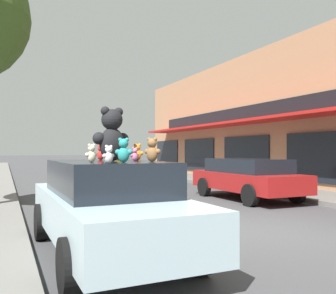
# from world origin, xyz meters

# --- Properties ---
(ground_plane) EXTENTS (260.00, 260.00, 0.00)m
(ground_plane) POSITION_xyz_m (0.00, 0.00, 0.00)
(ground_plane) COLOR #424244
(plush_art_car) EXTENTS (1.97, 4.78, 1.50)m
(plush_art_car) POSITION_xyz_m (-3.06, -0.57, 0.80)
(plush_art_car) COLOR #ADC6D1
(plush_art_car) RESTS_ON ground_plane
(teddy_bear_giant) EXTENTS (0.65, 0.44, 0.86)m
(teddy_bear_giant) POSITION_xyz_m (-3.00, -0.65, 1.91)
(teddy_bear_giant) COLOR black
(teddy_bear_giant) RESTS_ON plush_art_car
(teddy_bear_yellow) EXTENTS (0.23, 0.15, 0.32)m
(teddy_bear_yellow) POSITION_xyz_m (-2.63, 0.26, 1.65)
(teddy_bear_yellow) COLOR yellow
(teddy_bear_yellow) RESTS_ON plush_art_car
(teddy_bear_white) EXTENTS (0.18, 0.13, 0.24)m
(teddy_bear_white) POSITION_xyz_m (-3.31, -1.63, 1.61)
(teddy_bear_white) COLOR white
(teddy_bear_white) RESTS_ON plush_art_car
(teddy_bear_pink) EXTENTS (0.17, 0.11, 0.22)m
(teddy_bear_pink) POSITION_xyz_m (-2.62, -0.67, 1.60)
(teddy_bear_pink) COLOR pink
(teddy_bear_pink) RESTS_ON plush_art_car
(teddy_bear_teal) EXTENTS (0.26, 0.21, 0.35)m
(teddy_bear_teal) POSITION_xyz_m (-3.01, -1.31, 1.67)
(teddy_bear_teal) COLOR teal
(teddy_bear_teal) RESTS_ON plush_art_car
(teddy_bear_brown) EXTENTS (0.24, 0.26, 0.37)m
(teddy_bear_brown) POSITION_xyz_m (-2.52, -1.19, 1.68)
(teddy_bear_brown) COLOR olive
(teddy_bear_brown) RESTS_ON plush_art_car
(teddy_bear_orange) EXTENTS (0.21, 0.18, 0.29)m
(teddy_bear_orange) POSITION_xyz_m (-2.46, -0.33, 1.64)
(teddy_bear_orange) COLOR orange
(teddy_bear_orange) RESTS_ON plush_art_car
(teddy_bear_cream) EXTENTS (0.20, 0.15, 0.26)m
(teddy_bear_cream) POSITION_xyz_m (-3.44, -1.20, 1.63)
(teddy_bear_cream) COLOR beige
(teddy_bear_cream) RESTS_ON plush_art_car
(teddy_bear_red) EXTENTS (0.17, 0.20, 0.27)m
(teddy_bear_red) POSITION_xyz_m (-2.99, 0.12, 1.63)
(teddy_bear_red) COLOR red
(teddy_bear_red) RESTS_ON plush_art_car
(parked_car_far_center) EXTENTS (1.98, 4.49, 1.39)m
(parked_car_far_center) POSITION_xyz_m (3.02, 4.15, 0.77)
(parked_car_far_center) COLOR maroon
(parked_car_far_center) RESTS_ON ground_plane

